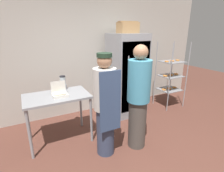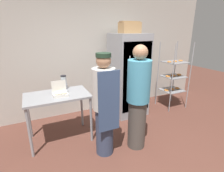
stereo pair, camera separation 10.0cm
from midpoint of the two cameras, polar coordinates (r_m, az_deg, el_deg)
name	(u,v)px [view 1 (the left image)]	position (r m, az deg, el deg)	size (l,w,h in m)	color
ground_plane	(146,164)	(2.93, 9.87, -23.93)	(14.00, 14.00, 0.00)	brown
back_wall	(89,52)	(4.24, -8.12, 10.81)	(6.40, 0.12, 2.86)	#B7B2A8
refrigerator	(127,75)	(4.09, 4.10, 3.61)	(0.75, 0.78, 1.87)	gray
baking_rack	(171,76)	(4.72, 18.03, 3.21)	(0.59, 0.54, 1.66)	#93969B
prep_counter	(57,101)	(3.18, -18.34, -4.67)	(1.08, 0.68, 0.88)	gray
donut_box	(60,94)	(3.05, -17.60, -2.45)	(0.24, 0.20, 0.24)	silver
blender_pitcher	(63,84)	(3.36, -16.53, 0.78)	(0.13, 0.13, 0.26)	#99999E
cardboard_storage_box	(128,27)	(3.93, 4.43, 18.52)	(0.43, 0.28, 0.24)	#A87F51
person_baker	(105,105)	(2.67, -3.31, -6.24)	(0.35, 0.37, 1.64)	#333D56
person_customer	(138,98)	(2.86, 7.63, -3.94)	(0.37, 0.37, 1.74)	#47423D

